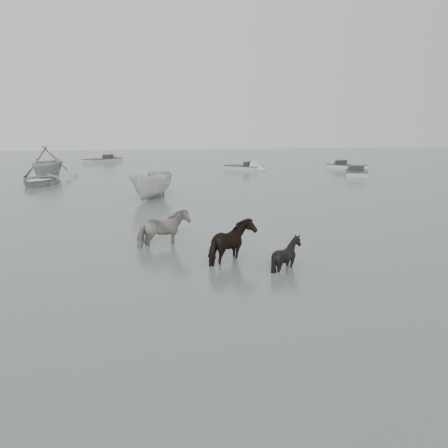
{
  "coord_description": "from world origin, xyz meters",
  "views": [
    {
      "loc": [
        -0.69,
        -12.5,
        3.79
      ],
      "look_at": [
        1.95,
        1.44,
        1.0
      ],
      "focal_mm": 40.0,
      "sensor_mm": 36.0,
      "label": 1
    }
  ],
  "objects_px": {
    "pony_pinto": "(163,224)",
    "pony_black": "(287,247)",
    "rowboat_lead": "(39,178)",
    "pony_dark": "(234,237)"
  },
  "relations": [
    {
      "from": "pony_black",
      "to": "rowboat_lead",
      "type": "xyz_separation_m",
      "value": [
        -9.9,
        21.62,
        -0.14
      ]
    },
    {
      "from": "pony_pinto",
      "to": "rowboat_lead",
      "type": "bearing_deg",
      "value": -0.62
    },
    {
      "from": "pony_pinto",
      "to": "pony_black",
      "type": "distance_m",
      "value": 4.5
    },
    {
      "from": "pony_dark",
      "to": "rowboat_lead",
      "type": "xyz_separation_m",
      "value": [
        -8.63,
        20.69,
        -0.27
      ]
    },
    {
      "from": "pony_black",
      "to": "rowboat_lead",
      "type": "height_order",
      "value": "pony_black"
    },
    {
      "from": "pony_pinto",
      "to": "rowboat_lead",
      "type": "relative_size",
      "value": 0.39
    },
    {
      "from": "pony_pinto",
      "to": "pony_dark",
      "type": "bearing_deg",
      "value": -162.41
    },
    {
      "from": "pony_pinto",
      "to": "rowboat_lead",
      "type": "xyz_separation_m",
      "value": [
        -6.79,
        18.38,
        -0.26
      ]
    },
    {
      "from": "rowboat_lead",
      "to": "pony_dark",
      "type": "bearing_deg",
      "value": -59.26
    },
    {
      "from": "pony_pinto",
      "to": "pony_black",
      "type": "relative_size",
      "value": 1.43
    }
  ]
}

